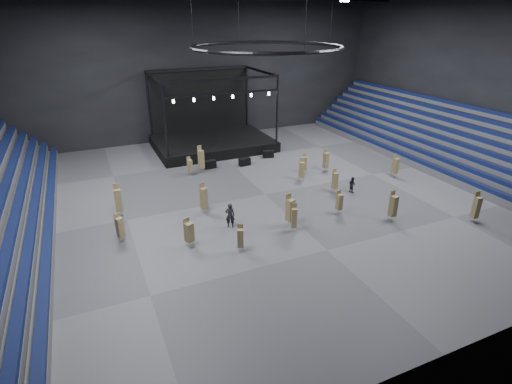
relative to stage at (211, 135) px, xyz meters
name	(u,v)px	position (x,y,z in m)	size (l,w,h in m)	color
floor	(265,194)	(0.00, -16.24, -1.45)	(50.00, 50.00, 0.00)	#4E4E51
wall_back	(196,69)	(0.00, 4.76, 7.55)	(50.00, 0.20, 18.00)	black
wall_front	(488,189)	(0.00, -37.24, 7.55)	(50.00, 0.20, 18.00)	black
wall_right	(477,79)	(25.00, -16.24, 7.55)	(0.20, 42.00, 18.00)	black
bleachers_right	(449,147)	(22.94, -16.24, 0.28)	(7.20, 40.00, 6.40)	#505052
stage	(211,135)	(0.00, 0.00, 0.00)	(14.00, 10.00, 9.20)	black
truss_ring	(267,47)	(0.00, -16.24, 11.55)	(12.30, 12.30, 5.15)	black
flight_case_left	(210,164)	(-2.55, -7.49, -1.01)	(1.31, 0.65, 0.87)	black
flight_case_mid	(245,162)	(1.25, -8.19, -1.03)	(1.25, 0.62, 0.83)	black
flight_case_right	(268,154)	(4.81, -6.83, -1.04)	(1.24, 0.62, 0.82)	black
chair_stack_0	(393,205)	(7.29, -25.00, -0.11)	(0.58, 0.58, 2.59)	silver
chair_stack_1	(190,165)	(-5.04, -8.51, -0.41)	(0.55, 0.55, 1.96)	silver
chair_stack_2	(118,200)	(-12.87, -15.17, 0.01)	(0.58, 0.58, 2.85)	silver
chair_stack_3	(240,238)	(-5.71, -24.33, -0.35)	(0.56, 0.56, 2.09)	silver
chair_stack_4	(395,165)	(14.00, -17.68, -0.16)	(0.65, 0.65, 2.45)	silver
chair_stack_5	(290,209)	(-0.70, -22.36, -0.06)	(0.67, 0.67, 2.68)	silver
chair_stack_6	(335,180)	(6.20, -18.39, -0.24)	(0.45, 0.45, 2.34)	silver
chair_stack_7	(301,169)	(4.79, -14.57, -0.24)	(0.59, 0.59, 2.34)	silver
chair_stack_8	(305,163)	(6.09, -12.98, -0.32)	(0.55, 0.55, 2.18)	silver
chair_stack_9	(201,159)	(-3.71, -8.22, 0.01)	(0.64, 0.64, 2.89)	silver
chair_stack_10	(294,217)	(-0.85, -23.30, -0.27)	(0.55, 0.55, 2.31)	silver
chair_stack_11	(204,198)	(-6.28, -17.59, -0.04)	(0.63, 0.63, 2.77)	silver
chair_stack_12	(339,202)	(4.07, -22.20, -0.37)	(0.45, 0.45, 2.05)	silver
chair_stack_13	(189,232)	(-8.84, -22.29, -0.23)	(0.72, 0.72, 2.27)	silver
chair_stack_14	(120,227)	(-13.27, -19.48, -0.27)	(0.61, 0.61, 2.27)	silver
chair_stack_15	(326,160)	(8.47, -13.35, -0.18)	(0.54, 0.54, 2.46)	silver
chair_stack_16	(476,207)	(13.22, -27.88, -0.12)	(0.53, 0.53, 2.62)	silver
man_center	(230,215)	(-5.15, -20.76, -0.42)	(0.75, 0.49, 2.06)	black
crew_member	(352,184)	(7.77, -18.98, -0.70)	(0.73, 0.57, 1.50)	black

